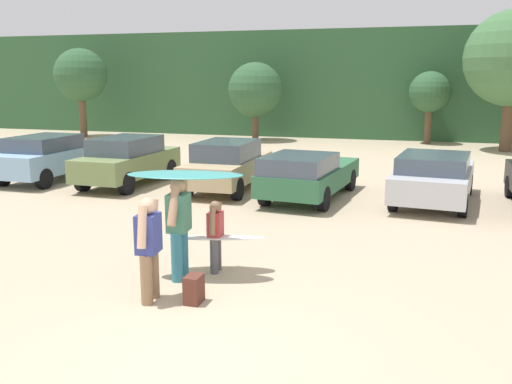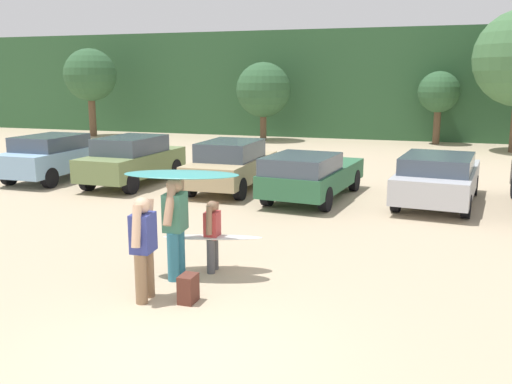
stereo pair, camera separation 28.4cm
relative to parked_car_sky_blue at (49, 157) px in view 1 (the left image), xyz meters
name	(u,v)px [view 1 (the left image)]	position (x,y,z in m)	size (l,w,h in m)	color
ground_plane	(190,358)	(9.61, -10.20, -0.83)	(120.00, 120.00, 0.00)	tan
hillside_ridge	(385,84)	(9.61, 22.39, 2.28)	(108.00, 12.00, 6.21)	#2D5633
tree_ridge_back	(80,75)	(-7.37, 13.18, 2.79)	(3.09, 3.09, 5.20)	brown
tree_far_right	(255,90)	(3.17, 14.03, 1.98)	(3.03, 3.03, 4.34)	brown
tree_center	(430,93)	(12.45, 15.28, 1.88)	(2.16, 2.16, 3.83)	brown
parked_car_sky_blue	(49,157)	(0.00, 0.00, 0.00)	(1.86, 4.31, 1.56)	#84ADD1
parked_car_olive_green	(128,160)	(3.03, 0.00, 0.02)	(1.88, 4.30, 1.60)	#6B7F4C
parked_car_tan	(228,164)	(6.42, 0.23, -0.02)	(1.79, 4.36, 1.55)	tan
parked_car_forest_green	(308,174)	(9.14, -0.49, -0.08)	(2.32, 4.74, 1.40)	#2D6642
parked_car_silver	(434,176)	(12.63, 0.08, -0.07)	(2.42, 4.86, 1.42)	silver
person_adult	(179,222)	(8.30, -7.59, 0.19)	(0.37, 0.84, 1.80)	teal
person_child	(215,232)	(8.78, -7.08, -0.08)	(0.27, 0.58, 1.32)	#4C4C51
person_companion	(149,244)	(8.28, -8.66, 0.12)	(0.34, 0.73, 1.67)	#8C6B4C
surfboard_teal	(185,175)	(8.42, -7.55, 1.03)	(2.08, 0.99, 0.13)	teal
surfboard_white	(216,237)	(8.78, -7.05, -0.19)	(1.89, 0.99, 0.13)	white
backpack_dropped	(194,289)	(8.97, -8.55, -0.60)	(0.24, 0.34, 0.45)	#592D23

